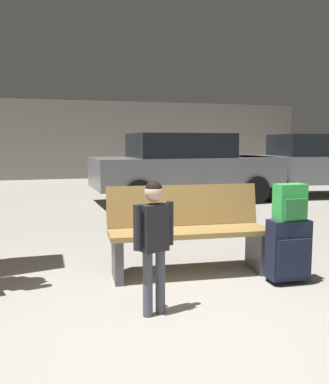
{
  "coord_description": "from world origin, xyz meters",
  "views": [
    {
      "loc": [
        -0.85,
        -2.55,
        1.33
      ],
      "look_at": [
        0.25,
        1.3,
        0.85
      ],
      "focal_mm": 39.12,
      "sensor_mm": 36.0,
      "label": 1
    }
  ],
  "objects": [
    {
      "name": "parked_car_side",
      "position": [
        5.51,
        6.32,
        0.81
      ],
      "size": [
        4.29,
        2.22,
        1.51
      ],
      "color": "slate",
      "rests_on": "ground_plane"
    },
    {
      "name": "bench",
      "position": [
        0.52,
        1.38,
        0.44
      ],
      "size": [
        1.63,
        0.63,
        0.89
      ],
      "color": "#9E7A42",
      "rests_on": "ground_plane"
    },
    {
      "name": "parked_car_near",
      "position": [
        2.13,
        6.26,
        0.81
      ],
      "size": [
        4.16,
        1.92,
        1.51
      ],
      "color": "slate",
      "rests_on": "ground_plane"
    },
    {
      "name": "garage_back_wall",
      "position": [
        0.0,
        12.86,
        1.4
      ],
      "size": [
        18.0,
        0.12,
        2.8
      ],
      "primitive_type": "cube",
      "color": "gray",
      "rests_on": "ground_plane"
    },
    {
      "name": "child",
      "position": [
        -0.07,
        0.47,
        0.64
      ],
      "size": [
        0.34,
        0.2,
        1.04
      ],
      "color": "#4C5160",
      "rests_on": "ground_plane"
    },
    {
      "name": "suitcase",
      "position": [
        1.33,
        0.82,
        0.32
      ],
      "size": [
        0.39,
        0.25,
        0.6
      ],
      "color": "#191E33",
      "rests_on": "ground_plane"
    },
    {
      "name": "ground_plane",
      "position": [
        0.0,
        4.0,
        -0.05
      ],
      "size": [
        18.0,
        18.0,
        0.1
      ],
      "primitive_type": "cube",
      "color": "gray"
    },
    {
      "name": "backpack_bright",
      "position": [
        1.34,
        0.82,
        0.77
      ],
      "size": [
        0.28,
        0.2,
        0.34
      ],
      "color": "green",
      "rests_on": "suitcase"
    }
  ]
}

